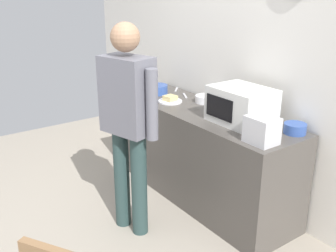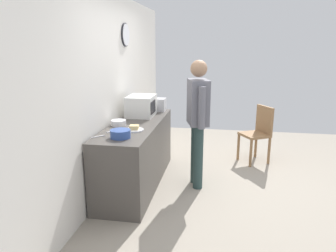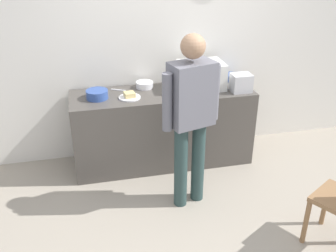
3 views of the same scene
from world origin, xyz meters
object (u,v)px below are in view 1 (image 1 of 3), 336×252
cereal_bowl (205,99)px  toaster (262,130)px  microwave (241,106)px  salad_bowl (157,89)px  person_standing (128,116)px  fork_utensil (176,89)px  spoon_utensil (185,95)px  mixing_bowl (295,128)px  sandwich_plate (170,100)px

cereal_bowl → toaster: size_ratio=0.89×
microwave → salad_bowl: (-1.17, -0.05, -0.10)m
microwave → person_standing: 0.94m
cereal_bowl → fork_utensil: bearing=173.4°
spoon_utensil → toaster: bearing=-14.1°
person_standing → fork_utensil: bearing=127.1°
toaster → person_standing: bearing=-138.9°
mixing_bowl → fork_utensil: 1.61m
mixing_bowl → person_standing: (-0.79, -1.03, 0.09)m
toaster → spoon_utensil: toaster is taller
sandwich_plate → person_standing: (0.47, -0.75, 0.11)m
microwave → toaster: microwave is taller
person_standing → mixing_bowl: bearing=52.7°
salad_bowl → fork_utensil: salad_bowl is taller
toaster → spoon_utensil: size_ratio=1.29×
cereal_bowl → spoon_utensil: (-0.30, -0.02, -0.03)m
toaster → sandwich_plate: bearing=176.4°
microwave → mixing_bowl: (0.42, 0.16, -0.11)m
sandwich_plate → fork_utensil: size_ratio=1.39×
microwave → cereal_bowl: (-0.62, 0.15, -0.11)m
salad_bowl → fork_utensil: size_ratio=1.37×
fork_utensil → mixing_bowl: bearing=-1.8°
cereal_bowl → fork_utensil: 0.56m
cereal_bowl → person_standing: 1.05m
salad_bowl → toaster: 1.58m
cereal_bowl → person_standing: (0.26, -1.02, 0.09)m
cereal_bowl → spoon_utensil: size_ratio=1.16×
salad_bowl → mixing_bowl: size_ratio=1.35×
microwave → cereal_bowl: microwave is taller
microwave → fork_utensil: size_ratio=2.94×
microwave → spoon_utensil: size_ratio=2.94×
cereal_bowl → person_standing: bearing=-75.6°
mixing_bowl → person_standing: 1.30m
sandwich_plate → cereal_bowl: 0.34m
microwave → salad_bowl: 1.18m
cereal_bowl → toaster: bearing=-18.7°
fork_utensil → person_standing: person_standing is taller
spoon_utensil → person_standing: person_standing is taller
toaster → microwave: bearing=153.9°
cereal_bowl → toaster: toaster is taller
fork_utensil → sandwich_plate: bearing=-44.1°
salad_bowl → spoon_utensil: salad_bowl is taller
sandwich_plate → spoon_utensil: 0.27m
salad_bowl → toaster: toaster is taller
sandwich_plate → toaster: size_ratio=1.07×
mixing_bowl → sandwich_plate: bearing=-167.2°
spoon_utensil → person_standing: 1.16m
toaster → person_standing: person_standing is taller
cereal_bowl → fork_utensil: cereal_bowl is taller
salad_bowl → cereal_bowl: bearing=20.4°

